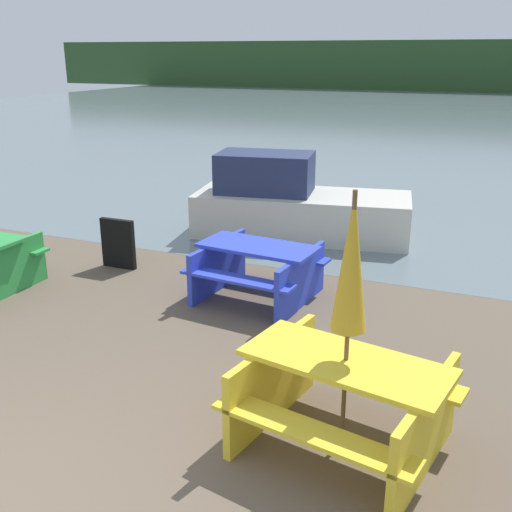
{
  "coord_description": "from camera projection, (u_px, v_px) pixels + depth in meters",
  "views": [
    {
      "loc": [
        3.2,
        -2.0,
        3.09
      ],
      "look_at": [
        0.67,
        4.03,
        0.85
      ],
      "focal_mm": 42.0,
      "sensor_mm": 36.0,
      "label": 1
    }
  ],
  "objects": [
    {
      "name": "picnic_table_blue",
      "position": [
        258.0,
        266.0,
        7.79
      ],
      "size": [
        1.63,
        1.52,
        0.73
      ],
      "rotation": [
        0.0,
        0.0,
        -0.1
      ],
      "color": "blue",
      "rests_on": "ground_plane"
    },
    {
      "name": "water",
      "position": [
        445.0,
        115.0,
        30.9
      ],
      "size": [
        60.0,
        50.0,
        0.0
      ],
      "color": "slate",
      "rests_on": "ground_plane"
    },
    {
      "name": "picnic_table_yellow",
      "position": [
        344.0,
        395.0,
        4.81
      ],
      "size": [
        1.86,
        1.66,
        0.79
      ],
      "rotation": [
        0.0,
        0.0,
        -0.19
      ],
      "color": "yellow",
      "rests_on": "ground_plane"
    },
    {
      "name": "far_treeline",
      "position": [
        475.0,
        66.0,
        47.71
      ],
      "size": [
        80.0,
        1.6,
        4.0
      ],
      "color": "#284723",
      "rests_on": "water"
    },
    {
      "name": "signboard",
      "position": [
        118.0,
        244.0,
        8.92
      ],
      "size": [
        0.55,
        0.08,
        0.75
      ],
      "color": "black",
      "rests_on": "ground_plane"
    },
    {
      "name": "umbrella_gold",
      "position": [
        351.0,
        264.0,
        4.45
      ],
      "size": [
        0.28,
        0.28,
        2.15
      ],
      "color": "brown",
      "rests_on": "ground_plane"
    },
    {
      "name": "boat",
      "position": [
        294.0,
        205.0,
        10.5
      ],
      "size": [
        3.89,
        2.01,
        1.43
      ],
      "rotation": [
        0.0,
        0.0,
        0.17
      ],
      "color": "beige",
      "rests_on": "water"
    }
  ]
}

